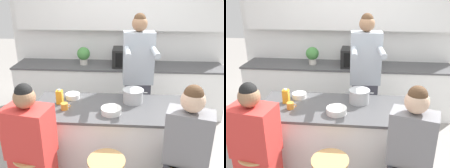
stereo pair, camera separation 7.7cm
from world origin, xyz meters
TOP-DOWN VIEW (x-y plane):
  - wall_back at (0.00, 1.90)m, footprint 3.88×0.22m
  - back_counter at (0.00, 1.60)m, footprint 3.60×0.62m
  - kitchen_island at (0.00, 0.00)m, footprint 1.80×0.76m
  - person_cooking at (0.31, 0.60)m, footprint 0.43×0.62m
  - person_wrapped_blanket at (-0.71, -0.63)m, footprint 0.45×0.35m
  - person_seated_near at (0.72, -0.63)m, footprint 0.44×0.35m
  - cooking_pot at (0.24, 0.15)m, footprint 0.33×0.25m
  - fruit_bowl at (0.01, -0.15)m, footprint 0.22×0.22m
  - mixing_bowl_steel at (-0.49, 0.21)m, footprint 0.17×0.17m
  - coffee_cup_near at (-0.52, -0.10)m, footprint 0.11×0.08m
  - juice_carton at (-0.61, 0.05)m, footprint 0.07×0.07m
  - microwave at (0.18, 1.57)m, footprint 0.55×0.38m
  - potted_plant at (-0.60, 1.60)m, footprint 0.22×0.22m

SIDE VIEW (x-z plane):
  - back_counter at x=0.00m, z-range 0.00..0.89m
  - kitchen_island at x=0.00m, z-range 0.01..0.89m
  - person_seated_near at x=0.72m, z-range -0.05..1.37m
  - person_wrapped_blanket at x=-0.71m, z-range -0.04..1.36m
  - mixing_bowl_steel at x=-0.49m, z-range 0.88..0.94m
  - fruit_bowl at x=0.01m, z-range 0.88..0.95m
  - coffee_cup_near at x=-0.52m, z-range 0.88..0.96m
  - person_cooking at x=0.31m, z-range 0.00..1.86m
  - cooking_pot at x=0.24m, z-range 0.88..1.04m
  - juice_carton at x=-0.61m, z-range 0.88..1.05m
  - microwave at x=0.18m, z-range 0.88..1.19m
  - potted_plant at x=-0.60m, z-range 0.91..1.21m
  - wall_back at x=0.00m, z-range 0.19..2.89m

